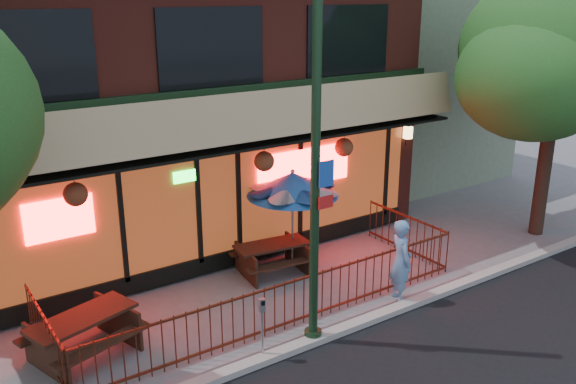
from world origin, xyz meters
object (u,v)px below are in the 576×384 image
Objects in this scene: pedestrian at (401,261)px; street_tree_right at (559,41)px; patio_umbrella at (293,184)px; parking_meter_near at (262,319)px; picnic_table_right at (272,254)px; street_light at (315,176)px; picnic_table_left at (83,330)px.

street_tree_right is at bearing -63.25° from pedestrian.
patio_umbrella is 2.94m from pedestrian.
picnic_table_right is at bearing 54.40° from parking_meter_near.
street_light is at bearing -172.99° from street_tree_right.
street_light is 3.30m from pedestrian.
street_tree_right is (8.04, 0.99, 1.81)m from street_light.
pedestrian is (2.38, 0.24, -2.27)m from street_light.
picnic_table_left is at bearing 153.10° from street_light.
picnic_table_left is 4.62m from picnic_table_right.
pedestrian is at bearing -70.41° from patio_umbrella.
picnic_table_right is 1.54× the size of parking_meter_near.
parking_meter_near is (-3.47, -0.24, -0.09)m from pedestrian.
pedestrian is 3.48m from parking_meter_near.
street_tree_right is 7.42m from patio_umbrella.
picnic_table_right is (0.91, 2.80, -2.68)m from street_light.
picnic_table_left is at bearing 94.39° from pedestrian.
patio_umbrella is 3.99m from parking_meter_near.
pedestrian is at bearing -172.48° from street_tree_right.
patio_umbrella reaches higher than parking_meter_near.
street_tree_right is at bearing 6.16° from parking_meter_near.
street_tree_right is 3.25× the size of picnic_table_left.
street_tree_right is 3.89× the size of picnic_table_right.
street_light is at bearing -0.14° from parking_meter_near.
street_light is at bearing -108.07° from picnic_table_right.
pedestrian is (5.98, -1.59, 0.37)m from picnic_table_left.
picnic_table_left is at bearing 144.00° from parking_meter_near.
pedestrian is (1.47, -2.56, 0.42)m from picnic_table_right.
picnic_table_left is at bearing -167.82° from picnic_table_right.
picnic_table_left is (-11.64, 0.84, -4.44)m from street_tree_right.
street_light is at bearing -26.90° from picnic_table_left.
pedestrian is at bearing 5.79° from street_light.
patio_umbrella is at bearing 38.82° from pedestrian.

